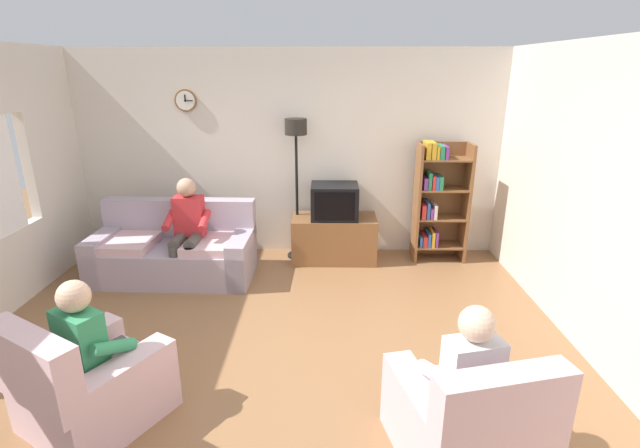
{
  "coord_description": "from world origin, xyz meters",
  "views": [
    {
      "loc": [
        0.49,
        -3.56,
        2.45
      ],
      "look_at": [
        0.44,
        0.78,
        0.99
      ],
      "focal_mm": 26.17,
      "sensor_mm": 36.0,
      "label": 1
    }
  ],
  "objects": [
    {
      "name": "bookshelf",
      "position": [
        1.94,
        2.32,
        0.83
      ],
      "size": [
        0.68,
        0.36,
        1.58
      ],
      "color": "brown",
      "rests_on": "ground_plane"
    },
    {
      "name": "armchair_near_bookshelf",
      "position": [
        1.39,
        -1.12,
        0.29
      ],
      "size": [
        0.98,
        1.04,
        0.9
      ],
      "color": "beige",
      "rests_on": "ground_plane"
    },
    {
      "name": "back_wall_assembly",
      "position": [
        -0.0,
        2.66,
        1.35
      ],
      "size": [
        6.2,
        0.17,
        2.7
      ],
      "color": "silver",
      "rests_on": "ground_plane"
    },
    {
      "name": "person_in_right_armchair",
      "position": [
        1.37,
        -1.04,
        0.6
      ],
      "size": [
        0.57,
        0.59,
        1.12
      ],
      "color": "silver",
      "rests_on": "ground_plane"
    },
    {
      "name": "right_wall",
      "position": [
        2.86,
        0.0,
        1.35
      ],
      "size": [
        0.12,
        5.8,
        2.7
      ],
      "primitive_type": "cube",
      "color": "silver",
      "rests_on": "ground_plane"
    },
    {
      "name": "tv_stand",
      "position": [
        0.6,
        2.25,
        0.3
      ],
      "size": [
        1.1,
        0.56,
        0.6
      ],
      "color": "brown",
      "rests_on": "ground_plane"
    },
    {
      "name": "person_on_couch",
      "position": [
        -1.13,
        1.59,
        0.7
      ],
      "size": [
        0.52,
        0.54,
        1.24
      ],
      "color": "red",
      "rests_on": "ground_plane"
    },
    {
      "name": "couch",
      "position": [
        -1.35,
        1.7,
        0.31
      ],
      "size": [
        1.92,
        0.93,
        0.9
      ],
      "color": "#A899A8",
      "rests_on": "ground_plane"
    },
    {
      "name": "tv",
      "position": [
        0.6,
        2.23,
        0.82
      ],
      "size": [
        0.6,
        0.49,
        0.44
      ],
      "color": "black",
      "rests_on": "tv_stand"
    },
    {
      "name": "floor_lamp",
      "position": [
        0.11,
        2.35,
        1.45
      ],
      "size": [
        0.28,
        0.28,
        1.85
      ],
      "color": "black",
      "rests_on": "ground_plane"
    },
    {
      "name": "ground_plane",
      "position": [
        0.0,
        0.0,
        0.0
      ],
      "size": [
        12.0,
        12.0,
        0.0
      ],
      "primitive_type": "plane",
      "color": "#8C603D"
    },
    {
      "name": "person_in_left_armchair",
      "position": [
        -1.14,
        -0.73,
        0.6
      ],
      "size": [
        0.61,
        0.63,
        1.12
      ],
      "color": "#338C59",
      "rests_on": "ground_plane"
    },
    {
      "name": "armchair_near_window",
      "position": [
        -1.18,
        -0.81,
        0.29
      ],
      "size": [
        1.13,
        1.16,
        0.9
      ],
      "color": "beige",
      "rests_on": "ground_plane"
    }
  ]
}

